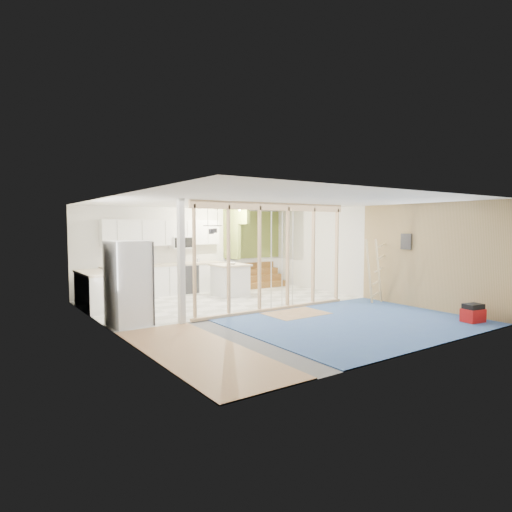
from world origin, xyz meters
TOP-DOWN VIEW (x-y plane):
  - room at (0.00, 0.00)m, footprint 7.01×8.01m
  - floor_overlays at (0.07, 0.06)m, footprint 7.00×8.00m
  - stud_frame at (-0.22, -0.00)m, footprint 4.66×0.14m
  - base_cabinets at (-1.61, 3.36)m, footprint 4.45×2.24m
  - upper_cabinets at (-0.84, 3.82)m, footprint 3.60×0.41m
  - green_partition at (2.04, 3.66)m, footprint 2.25×1.51m
  - pot_rack at (-0.31, 1.89)m, footprint 0.52×0.52m
  - sheathing_panel at (3.48, -2.00)m, footprint 0.02×4.00m
  - electrical_panel at (3.43, -1.40)m, footprint 0.04×0.30m
  - ceiling_light at (1.40, 3.00)m, footprint 0.32×0.32m
  - fridge at (-3.05, 0.45)m, footprint 0.84×0.81m
  - island at (0.60, 2.50)m, footprint 0.97×0.97m
  - bowl at (0.58, 2.40)m, footprint 0.32×0.32m
  - soap_bottle_a at (-1.77, 3.79)m, footprint 0.11×0.11m
  - soap_bottle_b at (0.23, 3.78)m, footprint 0.08×0.08m
  - toolbox at (3.00, -3.40)m, footprint 0.47×0.38m
  - ladder at (3.08, -0.73)m, footprint 0.91×0.11m

SIDE VIEW (x-z plane):
  - floor_overlays at x=0.07m, z-range 0.00..0.02m
  - toolbox at x=3.00m, z-range -0.01..0.40m
  - island at x=0.60m, z-range 0.00..0.93m
  - base_cabinets at x=-1.61m, z-range 0.00..0.93m
  - ladder at x=3.08m, z-range 0.02..1.71m
  - fridge at x=-3.05m, z-range 0.00..1.74m
  - green_partition at x=2.04m, z-range -0.36..2.24m
  - bowl at x=0.58m, z-range 0.93..1.00m
  - soap_bottle_b at x=0.23m, z-range 0.93..1.10m
  - soap_bottle_a at x=-1.77m, z-range 0.93..1.21m
  - sheathing_panel at x=3.48m, z-range 0.00..2.60m
  - room at x=0.00m, z-range 0.00..2.61m
  - stud_frame at x=-0.22m, z-range 0.28..2.88m
  - electrical_panel at x=3.43m, z-range 1.45..1.85m
  - upper_cabinets at x=-0.84m, z-range 1.39..2.25m
  - pot_rack at x=-0.31m, z-range 1.64..2.36m
  - ceiling_light at x=1.40m, z-range 2.50..2.58m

